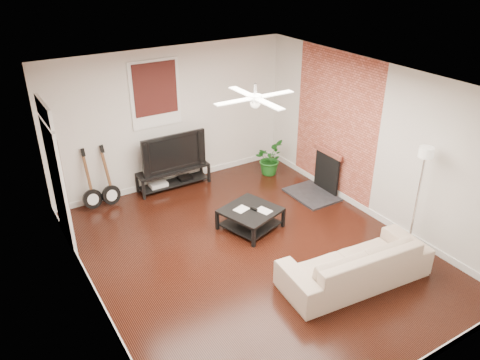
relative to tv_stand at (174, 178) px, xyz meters
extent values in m
cube|color=black|center=(0.13, -2.78, -0.21)|extent=(5.00, 6.00, 0.01)
cube|color=white|center=(0.13, -2.78, 2.59)|extent=(5.00, 6.00, 0.01)
cube|color=silver|center=(0.13, 0.22, 1.19)|extent=(5.00, 0.01, 2.80)
cube|color=silver|center=(0.13, -5.78, 1.19)|extent=(5.00, 0.01, 2.80)
cube|color=silver|center=(-2.37, -2.78, 1.19)|extent=(0.01, 6.00, 2.80)
cube|color=silver|center=(2.63, -2.78, 1.19)|extent=(0.01, 6.00, 2.80)
cube|color=#A94A36|center=(2.62, -1.78, 1.19)|extent=(0.02, 2.20, 2.80)
cube|color=black|center=(2.33, -1.78, 0.25)|extent=(0.80, 1.10, 0.92)
cube|color=#35110E|center=(-0.17, 0.19, 1.74)|extent=(1.00, 0.06, 1.30)
cube|color=white|center=(-2.33, -0.88, 1.04)|extent=(0.08, 1.00, 2.50)
cube|color=black|center=(0.00, 0.00, 0.00)|extent=(1.49, 0.40, 0.42)
imported|color=black|center=(0.00, 0.02, 0.59)|extent=(1.34, 0.18, 0.77)
cube|color=black|center=(0.49, -2.13, -0.02)|extent=(1.10, 1.10, 0.37)
imported|color=tan|center=(1.02, -4.16, 0.12)|extent=(2.32, 1.09, 0.66)
imported|color=#1B601C|center=(2.02, -0.49, 0.15)|extent=(0.84, 0.85, 0.71)
camera|label=1|loc=(-3.38, -8.09, 4.34)|focal=35.48mm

